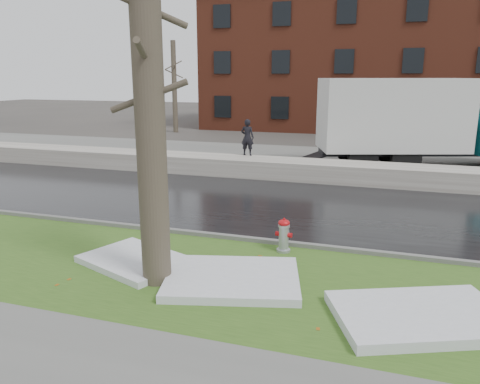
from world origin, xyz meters
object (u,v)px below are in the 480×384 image
(tree, at_px, (149,100))
(box_truck, at_px, (420,121))
(worker, at_px, (247,137))
(fire_hydrant, at_px, (284,234))

(tree, xyz_separation_m, box_truck, (5.40, 14.40, -1.50))
(box_truck, xyz_separation_m, worker, (-6.93, -3.31, -0.57))
(fire_hydrant, distance_m, box_truck, 12.60)
(fire_hydrant, height_order, worker, worker)
(worker, bearing_deg, box_truck, -154.40)
(fire_hydrant, height_order, box_truck, box_truck)
(box_truck, bearing_deg, worker, -172.62)
(box_truck, height_order, worker, box_truck)
(tree, height_order, box_truck, tree)
(fire_hydrant, relative_size, box_truck, 0.07)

